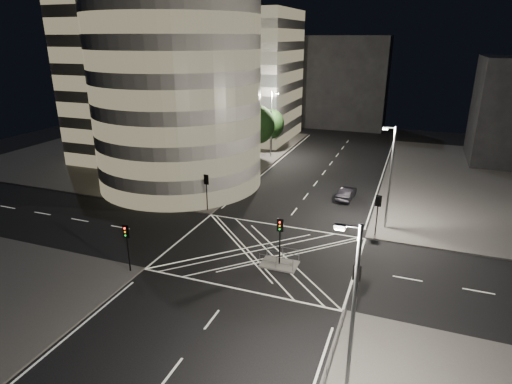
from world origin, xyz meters
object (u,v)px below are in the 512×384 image
at_px(traffic_signal_nl, 127,239).
at_px(street_lamp_right_far, 390,175).
at_px(traffic_signal_fr, 378,208).
at_px(street_lamp_left_far, 272,122).
at_px(street_lamp_left_near, 221,150).
at_px(sedan, 347,193).
at_px(central_island, 279,264).
at_px(street_lamp_right_near, 352,314).
at_px(traffic_signal_nr, 356,283).
at_px(traffic_signal_island, 280,233).
at_px(traffic_signal_fl, 206,186).

distance_m(traffic_signal_nl, street_lamp_right_far, 24.27).
xyz_separation_m(traffic_signal_fr, street_lamp_left_far, (-18.24, 23.20, 2.63)).
height_order(traffic_signal_fr, street_lamp_right_far, street_lamp_right_far).
xyz_separation_m(street_lamp_left_near, sedan, (14.04, 3.78, -4.82)).
bearing_deg(street_lamp_left_near, traffic_signal_fr, -15.92).
xyz_separation_m(traffic_signal_fr, street_lamp_right_far, (0.64, 2.20, 2.63)).
height_order(central_island, sedan, sedan).
height_order(street_lamp_right_far, street_lamp_right_near, same).
xyz_separation_m(traffic_signal_nr, traffic_signal_island, (-6.80, 5.30, 0.00)).
bearing_deg(traffic_signal_nr, street_lamp_right_far, 87.70).
relative_size(traffic_signal_island, street_lamp_right_near, 0.40).
distance_m(central_island, street_lamp_left_near, 18.52).
distance_m(street_lamp_right_near, sedan, 30.55).
bearing_deg(traffic_signal_island, street_lamp_left_near, 130.27).
bearing_deg(street_lamp_right_far, street_lamp_left_near, 170.97).
bearing_deg(street_lamp_left_far, street_lamp_right_near, -66.79).
relative_size(street_lamp_left_far, street_lamp_right_far, 1.00).
bearing_deg(central_island, street_lamp_left_far, 109.95).
xyz_separation_m(traffic_signal_fl, traffic_signal_nr, (17.60, -13.60, 0.00)).
xyz_separation_m(traffic_signal_fl, street_lamp_right_far, (18.24, 2.20, 2.63)).
bearing_deg(traffic_signal_fr, street_lamp_left_far, 128.17).
bearing_deg(traffic_signal_island, traffic_signal_fr, 50.67).
distance_m(street_lamp_left_near, street_lamp_left_far, 18.00).
bearing_deg(street_lamp_right_far, traffic_signal_fl, -173.12).
xyz_separation_m(street_lamp_left_far, sedan, (14.04, -14.22, -4.82)).
xyz_separation_m(central_island, street_lamp_right_near, (7.44, -12.50, 5.47)).
height_order(traffic_signal_island, street_lamp_right_far, street_lamp_right_far).
bearing_deg(sedan, traffic_signal_fl, 37.67).
height_order(central_island, traffic_signal_nr, traffic_signal_nr).
distance_m(street_lamp_left_near, sedan, 15.32).
xyz_separation_m(traffic_signal_fl, traffic_signal_fr, (17.60, 0.00, 0.00)).
xyz_separation_m(traffic_signal_fl, street_lamp_left_far, (-0.64, 23.20, 2.63)).
relative_size(street_lamp_left_near, street_lamp_right_far, 1.00).
bearing_deg(traffic_signal_fr, street_lamp_right_far, 73.89).
xyz_separation_m(traffic_signal_island, street_lamp_left_near, (-11.44, 13.50, 2.63)).
height_order(traffic_signal_island, street_lamp_left_far, street_lamp_left_far).
bearing_deg(street_lamp_left_far, street_lamp_left_near, -90.00).
xyz_separation_m(central_island, sedan, (2.61, 17.28, 0.65)).
relative_size(traffic_signal_fl, street_lamp_left_far, 0.40).
xyz_separation_m(central_island, traffic_signal_island, (0.00, 0.00, 2.84)).
bearing_deg(street_lamp_left_near, sedan, 15.06).
relative_size(traffic_signal_fl, traffic_signal_nr, 1.00).
bearing_deg(central_island, traffic_signal_fl, 142.46).
height_order(traffic_signal_nl, traffic_signal_nr, same).
relative_size(traffic_signal_fl, traffic_signal_island, 1.00).
bearing_deg(sedan, traffic_signal_nr, 104.38).
height_order(central_island, street_lamp_left_far, street_lamp_left_far).
bearing_deg(traffic_signal_nl, traffic_signal_fl, 90.00).
relative_size(street_lamp_left_near, street_lamp_right_near, 1.00).
distance_m(central_island, street_lamp_left_far, 33.95).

